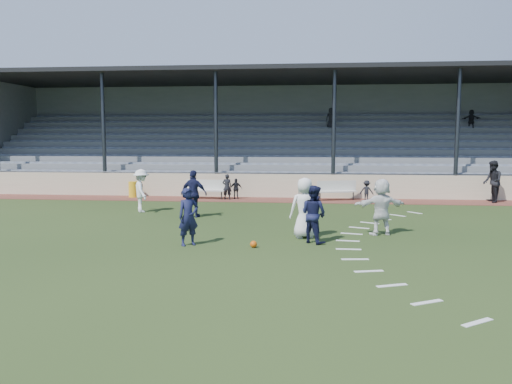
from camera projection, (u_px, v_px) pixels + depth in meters
The scene contains 19 objects.
ground at pixel (247, 247), 14.18m from camera, with size 90.00×90.00×0.00m, color #263817.
cinder_track at pixel (272, 200), 24.56m from camera, with size 34.00×2.00×0.02m, color brown.
retaining_wall at pixel (274, 186), 25.54m from camera, with size 34.00×0.18×1.20m, color beige.
bench_left at pixel (205, 187), 24.90m from camera, with size 2.03×0.62×0.95m.
bench_right at pixel (337, 189), 24.36m from camera, with size 2.03×1.01×0.95m.
trash_bin at pixel (134, 189), 25.59m from camera, with size 0.50×0.50×0.80m, color gold.
football at pixel (254, 244), 14.11m from camera, with size 0.20×0.20×0.20m, color #CA500B.
player_white_lead at pixel (305, 208), 15.39m from camera, with size 0.92×0.60×1.88m, color white.
player_navy_lead at pixel (188, 217), 14.32m from camera, with size 0.61×0.40×1.67m, color #15183A.
player_navy_mid at pixel (314, 214), 14.69m from camera, with size 0.83×0.65×1.71m, color #15183A.
player_white_wing at pixel (141, 191), 20.64m from camera, with size 1.15×0.66×1.78m, color white.
player_navy_wing at pixel (194, 194), 19.32m from camera, with size 1.07×0.45×1.83m, color #15183A.
player_white_back at pixel (381, 207), 15.86m from camera, with size 1.68×0.54×1.81m, color white.
official at pixel (492, 181), 23.48m from camera, with size 0.96×0.75×1.98m, color black.
sub_left_near at pixel (227, 187), 24.64m from camera, with size 0.46×0.30×1.26m, color black.
sub_left_far at pixel (236, 189), 24.86m from camera, with size 0.60×0.25×1.02m, color black.
sub_right at pixel (367, 191), 23.97m from camera, with size 0.65×0.37×1.00m, color black.
grandstand at pixel (279, 152), 30.01m from camera, with size 34.60×9.00×6.61m.
penalty_arc at pixel (395, 250), 13.77m from camera, with size 3.89×14.63×0.01m.
Camera 1 is at (1.65, -13.82, 3.15)m, focal length 35.00 mm.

